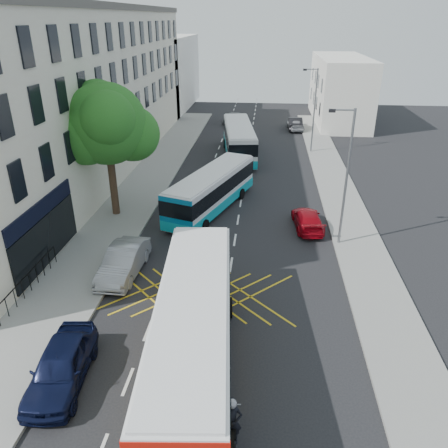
% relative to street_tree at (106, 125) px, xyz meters
% --- Properties ---
extents(ground, '(120.00, 120.00, 0.00)m').
position_rel_street_tree_xyz_m(ground, '(8.51, -14.97, -6.29)').
color(ground, black).
rests_on(ground, ground).
extents(pavement_left, '(5.00, 70.00, 0.15)m').
position_rel_street_tree_xyz_m(pavement_left, '(0.01, 0.03, -6.22)').
color(pavement_left, gray).
rests_on(pavement_left, ground).
extents(pavement_right, '(3.00, 70.00, 0.15)m').
position_rel_street_tree_xyz_m(pavement_right, '(16.01, 0.03, -6.22)').
color(pavement_right, gray).
rests_on(pavement_right, ground).
extents(terrace_main, '(8.30, 45.00, 13.50)m').
position_rel_street_tree_xyz_m(terrace_main, '(-5.49, 9.52, 0.46)').
color(terrace_main, beige).
rests_on(terrace_main, ground).
extents(terrace_far, '(8.00, 20.00, 10.00)m').
position_rel_street_tree_xyz_m(terrace_far, '(-5.49, 40.03, -1.29)').
color(terrace_far, silver).
rests_on(terrace_far, ground).
extents(building_right, '(6.00, 18.00, 8.00)m').
position_rel_street_tree_xyz_m(building_right, '(19.51, 33.03, -2.29)').
color(building_right, silver).
rests_on(building_right, ground).
extents(street_tree, '(6.30, 5.70, 8.80)m').
position_rel_street_tree_xyz_m(street_tree, '(0.00, 0.00, 0.00)').
color(street_tree, '#382619').
rests_on(street_tree, pavement_left).
extents(lamp_near, '(1.45, 0.15, 8.00)m').
position_rel_street_tree_xyz_m(lamp_near, '(14.71, -2.97, -1.68)').
color(lamp_near, slate).
rests_on(lamp_near, pavement_right).
extents(lamp_far, '(1.45, 0.15, 8.00)m').
position_rel_street_tree_xyz_m(lamp_far, '(14.71, 17.03, -1.68)').
color(lamp_far, slate).
rests_on(lamp_far, pavement_right).
extents(railings, '(0.08, 5.60, 1.14)m').
position_rel_street_tree_xyz_m(railings, '(-1.19, -9.67, -5.57)').
color(railings, black).
rests_on(railings, pavement_left).
extents(bus_near, '(3.73, 12.01, 3.32)m').
position_rel_street_tree_xyz_m(bus_near, '(7.73, -13.95, -4.54)').
color(bus_near, silver).
rests_on(bus_near, ground).
extents(bus_mid, '(5.53, 10.27, 2.83)m').
position_rel_street_tree_xyz_m(bus_mid, '(6.51, 1.59, -4.80)').
color(bus_mid, silver).
rests_on(bus_mid, ground).
extents(bus_far, '(4.01, 11.27, 3.10)m').
position_rel_street_tree_xyz_m(bus_far, '(7.57, 15.15, -4.66)').
color(bus_far, silver).
rests_on(bus_far, ground).
extents(motorbike, '(0.71, 2.20, 1.95)m').
position_rel_street_tree_xyz_m(motorbike, '(9.44, -17.23, -5.38)').
color(motorbike, black).
rests_on(motorbike, ground).
extents(parked_car_blue, '(2.26, 4.72, 1.56)m').
position_rel_street_tree_xyz_m(parked_car_blue, '(2.91, -15.19, -5.51)').
color(parked_car_blue, black).
rests_on(parked_car_blue, ground).
extents(parked_car_silver, '(1.82, 4.76, 1.55)m').
position_rel_street_tree_xyz_m(parked_car_silver, '(2.91, -7.49, -5.52)').
color(parked_car_silver, '#96989D').
rests_on(parked_car_silver, ground).
extents(red_hatchback, '(2.08, 4.33, 1.22)m').
position_rel_street_tree_xyz_m(red_hatchback, '(13.10, -0.81, -5.68)').
color(red_hatchback, '#A00612').
rests_on(red_hatchback, ground).
extents(distant_car_grey, '(2.70, 4.91, 1.30)m').
position_rel_street_tree_xyz_m(distant_car_grey, '(5.97, 29.69, -5.64)').
color(distant_car_grey, '#3A3D41').
rests_on(distant_car_grey, ground).
extents(distant_car_silver, '(2.18, 4.44, 1.46)m').
position_rel_street_tree_xyz_m(distant_car_silver, '(13.73, 26.77, -5.56)').
color(distant_car_silver, '#9A9CA2').
rests_on(distant_car_silver, ground).
extents(distant_car_dark, '(1.64, 4.55, 1.49)m').
position_rel_street_tree_xyz_m(distant_car_dark, '(13.70, 27.21, -5.55)').
color(distant_car_dark, black).
rests_on(distant_car_dark, ground).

